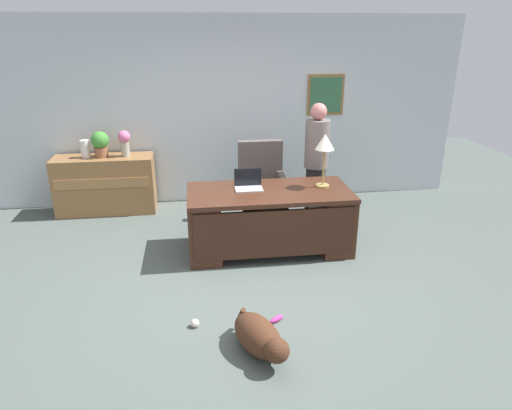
{
  "coord_description": "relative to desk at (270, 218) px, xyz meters",
  "views": [
    {
      "loc": [
        -0.48,
        -4.17,
        2.52
      ],
      "look_at": [
        0.11,
        0.3,
        0.75
      ],
      "focal_mm": 31.95,
      "sensor_mm": 36.0,
      "label": 1
    }
  ],
  "objects": [
    {
      "name": "dog_toy_ball",
      "position": [
        -0.91,
        -1.42,
        -0.37
      ],
      "size": [
        0.08,
        0.08,
        0.08
      ],
      "primitive_type": "sphere",
      "color": "beige",
      "rests_on": "ground_plane"
    },
    {
      "name": "desk",
      "position": [
        0.0,
        0.0,
        0.0
      ],
      "size": [
        1.9,
        0.88,
        0.75
      ],
      "color": "#422316",
      "rests_on": "ground_plane"
    },
    {
      "name": "credenza",
      "position": [
        -2.13,
        1.54,
        -0.0
      ],
      "size": [
        1.38,
        0.5,
        0.82
      ],
      "color": "olive",
      "rests_on": "ground_plane"
    },
    {
      "name": "dog_toy_bone",
      "position": [
        -0.17,
        -1.43,
        -0.39
      ],
      "size": [
        0.16,
        0.12,
        0.05
      ],
      "primitive_type": "ellipsoid",
      "rotation": [
        0.0,
        0.0,
        3.71
      ],
      "color": "#D8338C",
      "rests_on": "ground_plane"
    },
    {
      "name": "potted_plant",
      "position": [
        -2.14,
        1.54,
        0.6
      ],
      "size": [
        0.24,
        0.24,
        0.36
      ],
      "color": "brown",
      "rests_on": "credenza"
    },
    {
      "name": "vase_empty",
      "position": [
        -2.35,
        1.54,
        0.53
      ],
      "size": [
        0.12,
        0.12,
        0.25
      ],
      "primitive_type": "cylinder",
      "color": "silver",
      "rests_on": "credenza"
    },
    {
      "name": "back_wall",
      "position": [
        -0.32,
        1.89,
        0.94
      ],
      "size": [
        7.0,
        0.16,
        2.7
      ],
      "color": "silver",
      "rests_on": "ground_plane"
    },
    {
      "name": "desk_lamp",
      "position": [
        0.65,
        0.09,
        0.84
      ],
      "size": [
        0.22,
        0.22,
        0.63
      ],
      "color": "#9E8447",
      "rests_on": "desk"
    },
    {
      "name": "vase_with_flowers",
      "position": [
        -1.81,
        1.54,
        0.62
      ],
      "size": [
        0.17,
        0.17,
        0.36
      ],
      "color": "#A49F8E",
      "rests_on": "credenza"
    },
    {
      "name": "ground_plane",
      "position": [
        -0.33,
        -0.71,
        -0.41
      ],
      "size": [
        12.0,
        12.0,
        0.0
      ],
      "primitive_type": "plane",
      "color": "#4C5651"
    },
    {
      "name": "laptop",
      "position": [
        -0.23,
        0.14,
        0.39
      ],
      "size": [
        0.32,
        0.22,
        0.22
      ],
      "color": "#B2B5BA",
      "rests_on": "desk"
    },
    {
      "name": "person_standing",
      "position": [
        0.75,
        0.81,
        0.42
      ],
      "size": [
        0.32,
        0.32,
        1.62
      ],
      "color": "#262323",
      "rests_on": "ground_plane"
    },
    {
      "name": "armchair",
      "position": [
        0.04,
        0.89,
        0.08
      ],
      "size": [
        0.6,
        0.59,
        1.1
      ],
      "color": "#564C47",
      "rests_on": "ground_plane"
    },
    {
      "name": "dog_lying",
      "position": [
        -0.38,
        -1.84,
        -0.26
      ],
      "size": [
        0.5,
        0.69,
        0.3
      ],
      "color": "#472819",
      "rests_on": "ground_plane"
    }
  ]
}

